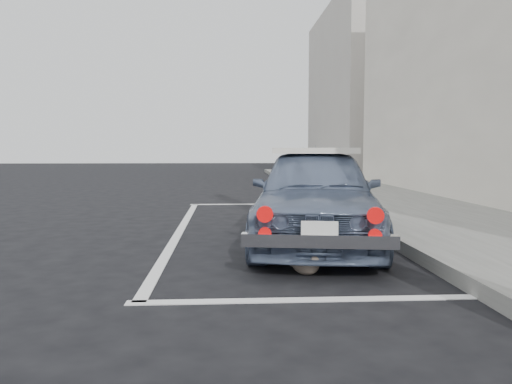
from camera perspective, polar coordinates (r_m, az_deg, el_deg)
ground at (r=4.53m, az=-0.67°, el=-10.51°), size 80.00×80.00×0.00m
sidewalk at (r=7.30m, az=24.56°, el=-4.44°), size 2.80×40.00×0.15m
building_far at (r=25.38m, az=11.86°, el=11.12°), size 3.50×10.00×8.00m
pline_rear at (r=4.10m, az=6.82°, el=-12.12°), size 3.00×0.12×0.01m
pline_front at (r=10.95m, az=0.35°, el=-1.39°), size 3.00×0.12×0.01m
pline_side at (r=7.49m, az=-8.67°, el=-4.37°), size 0.12×7.00×0.01m
retro_coupe at (r=6.30m, az=6.76°, el=-0.30°), size 2.03×3.88×1.26m
cat at (r=4.85m, az=5.77°, el=-7.92°), size 0.35×0.50×0.28m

